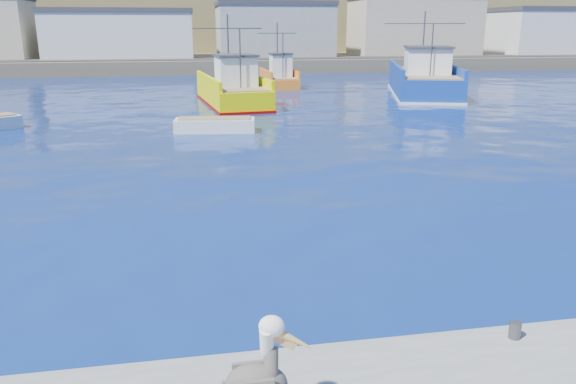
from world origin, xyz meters
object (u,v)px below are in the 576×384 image
object	(u,v)px
trawler_yellow_b	(233,90)
skiff_far	(446,91)
trawler_blue	(423,81)
pelican	(260,376)
boat_orange	(279,77)
skiff_mid	(215,126)

from	to	relation	value
trawler_yellow_b	skiff_far	distance (m)	18.54
trawler_blue	trawler_yellow_b	bearing A→B (deg)	-168.88
trawler_yellow_b	pelican	distance (m)	35.41
boat_orange	skiff_mid	world-z (taller)	boat_orange
pelican	trawler_blue	bearing A→B (deg)	63.83
boat_orange	skiff_far	bearing A→B (deg)	-33.38
trawler_yellow_b	skiff_mid	distance (m)	11.21
boat_orange	trawler_yellow_b	bearing A→B (deg)	-114.98
trawler_yellow_b	pelican	bearing A→B (deg)	-94.36
trawler_blue	skiff_mid	world-z (taller)	trawler_blue
pelican	trawler_yellow_b	bearing A→B (deg)	85.64
trawler_yellow_b	trawler_blue	world-z (taller)	trawler_blue
trawler_yellow_b	skiff_far	xyz separation A→B (m)	(18.27, 3.10, -0.71)
trawler_yellow_b	trawler_blue	distance (m)	16.54
trawler_yellow_b	pelican	xyz separation A→B (m)	(-2.69, -35.31, 0.13)
skiff_mid	trawler_yellow_b	bearing A→B (deg)	79.97
skiff_far	pelican	distance (m)	43.76
boat_orange	trawler_blue	bearing A→B (deg)	-37.75
trawler_blue	pelican	xyz separation A→B (m)	(-18.92, -38.50, -0.03)
skiff_far	pelican	size ratio (longest dim) A/B	3.09
skiff_mid	pelican	xyz separation A→B (m)	(-0.75, -24.30, 0.85)
skiff_mid	skiff_far	distance (m)	24.65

